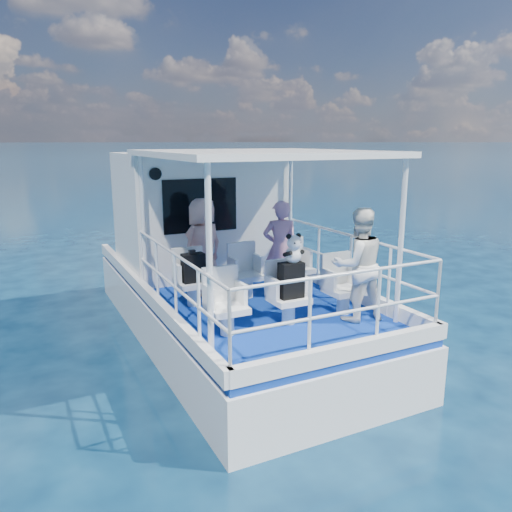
{
  "coord_description": "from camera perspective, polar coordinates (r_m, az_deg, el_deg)",
  "views": [
    {
      "loc": [
        -3.23,
        -6.62,
        3.32
      ],
      "look_at": [
        -0.14,
        -0.4,
        1.71
      ],
      "focal_mm": 35.0,
      "sensor_mm": 36.0,
      "label": 1
    }
  ],
  "objects": [
    {
      "name": "passenger_port_fwd",
      "position": [
        7.98,
        -6.08,
        1.09
      ],
      "size": [
        0.69,
        0.59,
        1.54
      ],
      "primitive_type": "imported",
      "rotation": [
        0.0,
        0.0,
        3.51
      ],
      "color": "tan",
      "rests_on": "deck"
    },
    {
      "name": "backpack_port",
      "position": [
        7.38,
        -7.2,
        -1.35
      ],
      "size": [
        0.33,
        0.18,
        0.43
      ],
      "primitive_type": "cube",
      "color": "black",
      "rests_on": "seat_port_fwd"
    },
    {
      "name": "seat_stbd_aft",
      "position": [
        7.25,
        9.93,
        -5.04
      ],
      "size": [
        0.48,
        0.46,
        0.38
      ],
      "primitive_type": "cube",
      "color": "white",
      "rests_on": "deck"
    },
    {
      "name": "hull",
      "position": [
        8.92,
        -3.22,
        -8.8
      ],
      "size": [
        3.0,
        7.0,
        1.6
      ],
      "primitive_type": "cube",
      "color": "white",
      "rests_on": "ground"
    },
    {
      "name": "backpack_center",
      "position": [
        6.6,
        4.03,
        -2.78
      ],
      "size": [
        0.32,
        0.18,
        0.48
      ],
      "primitive_type": "cube",
      "color": "black",
      "rests_on": "seat_center_aft"
    },
    {
      "name": "compact_camera",
      "position": [
        7.32,
        -7.33,
        0.48
      ],
      "size": [
        0.09,
        0.06,
        0.06
      ],
      "primitive_type": "cube",
      "color": "black",
      "rests_on": "backpack_port"
    },
    {
      "name": "seat_port_aft",
      "position": [
        6.39,
        -3.33,
        -7.34
      ],
      "size": [
        0.48,
        0.46,
        0.38
      ],
      "primitive_type": "cube",
      "color": "white",
      "rests_on": "deck"
    },
    {
      "name": "passenger_stbd_fwd",
      "position": [
        7.85,
        2.8,
        0.85
      ],
      "size": [
        0.65,
        0.55,
        1.52
      ],
      "primitive_type": "imported",
      "rotation": [
        0.0,
        0.0,
        2.76
      ],
      "color": "#CA83A0",
      "rests_on": "deck"
    },
    {
      "name": "seat_center_aft",
      "position": [
        6.77,
        3.73,
        -6.16
      ],
      "size": [
        0.48,
        0.46,
        0.38
      ],
      "primitive_type": "cube",
      "color": "white",
      "rests_on": "deck"
    },
    {
      "name": "cabin",
      "position": [
        9.58,
        -6.46,
        5.07
      ],
      "size": [
        2.85,
        2.0,
        2.2
      ],
      "primitive_type": "cube",
      "color": "white",
      "rests_on": "deck"
    },
    {
      "name": "canopy",
      "position": [
        7.19,
        0.31,
        11.65
      ],
      "size": [
        3.0,
        3.2,
        0.08
      ],
      "primitive_type": "cube",
      "color": "white",
      "rests_on": "cabin"
    },
    {
      "name": "deck",
      "position": [
        8.64,
        -3.29,
        -3.56
      ],
      "size": [
        2.9,
        6.9,
        0.1
      ],
      "primitive_type": "cube",
      "color": "navy",
      "rests_on": "hull"
    },
    {
      "name": "seat_stbd_fwd",
      "position": [
        8.28,
        4.62,
        -2.59
      ],
      "size": [
        0.48,
        0.46,
        0.38
      ],
      "primitive_type": "cube",
      "color": "white",
      "rests_on": "deck"
    },
    {
      "name": "passenger_stbd_aft",
      "position": [
        6.88,
        11.6,
        -0.99
      ],
      "size": [
        0.85,
        0.71,
        1.56
      ],
      "primitive_type": "imported",
      "rotation": [
        0.0,
        0.0,
        2.97
      ],
      "color": "white",
      "rests_on": "deck"
    },
    {
      "name": "seat_port_fwd",
      "position": [
        7.55,
        -7.22,
        -4.21
      ],
      "size": [
        0.48,
        0.46,
        0.38
      ],
      "primitive_type": "cube",
      "color": "white",
      "rests_on": "deck"
    },
    {
      "name": "panda",
      "position": [
        6.49,
        4.3,
        0.88
      ],
      "size": [
        0.25,
        0.21,
        0.38
      ],
      "primitive_type": null,
      "color": "silver",
      "rests_on": "backpack_center"
    },
    {
      "name": "railings",
      "position": [
        7.12,
        1.65,
        -2.57
      ],
      "size": [
        2.84,
        3.59,
        1.0
      ],
      "primitive_type": null,
      "color": "white",
      "rests_on": "deck"
    },
    {
      "name": "ground",
      "position": [
        8.08,
        -0.37,
        -11.18
      ],
      "size": [
        2000.0,
        2000.0,
        0.0
      ],
      "primitive_type": "plane",
      "color": "#071E36",
      "rests_on": "ground"
    },
    {
      "name": "seat_center_fwd",
      "position": [
        7.87,
        -1.02,
        -3.38
      ],
      "size": [
        0.48,
        0.46,
        0.38
      ],
      "primitive_type": "cube",
      "color": "white",
      "rests_on": "deck"
    },
    {
      "name": "canopy_posts",
      "position": [
        7.26,
        0.48,
        2.61
      ],
      "size": [
        2.77,
        2.97,
        2.2
      ],
      "color": "white",
      "rests_on": "deck"
    }
  ]
}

